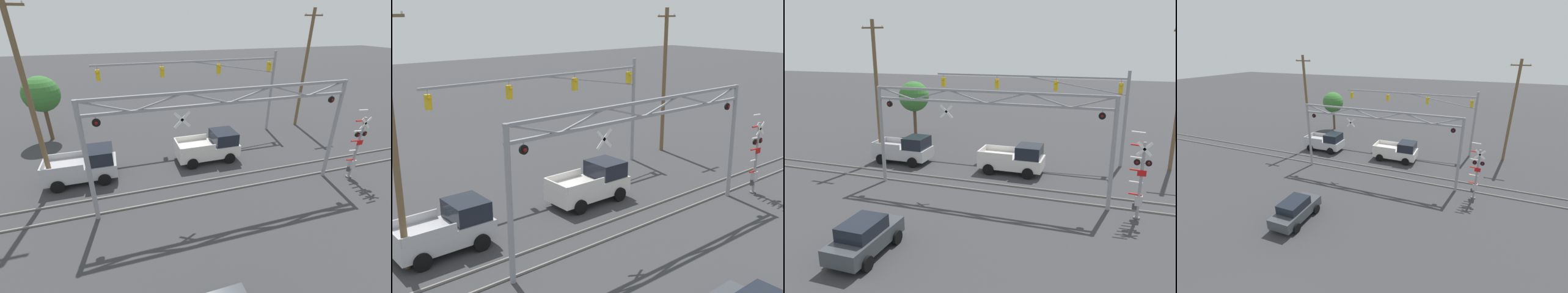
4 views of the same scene
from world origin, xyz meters
The scene contains 9 objects.
rail_track_near centered at (0.00, 17.25, 0.05)m, with size 80.00×0.08×0.10m, color gray.
rail_track_far centered at (0.00, 18.68, 0.05)m, with size 80.00×0.08×0.10m, color gray.
crossing_gantry centered at (-0.02, 16.96, 4.61)m, with size 14.78×0.28×6.48m.
crossing_signal_mast centered at (8.71, 16.23, 2.04)m, with size 1.15×0.35×4.81m.
traffic_signal_span centered at (3.74, 25.58, 5.22)m, with size 15.29×0.39×7.24m.
pickup_truck_lead centered at (0.76, 21.49, 1.03)m, with size 4.61×2.36×2.15m.
pickup_truck_following centered at (-8.00, 21.20, 1.03)m, with size 4.41×2.36×2.15m.
utility_pole_left centered at (-10.04, 20.83, 5.57)m, with size 1.80×0.28×10.84m.
utility_pole_right centered at (11.54, 25.83, 5.44)m, with size 1.80×0.28×10.58m.
Camera 2 is at (-16.15, 1.89, 10.47)m, focal length 45.00 mm.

